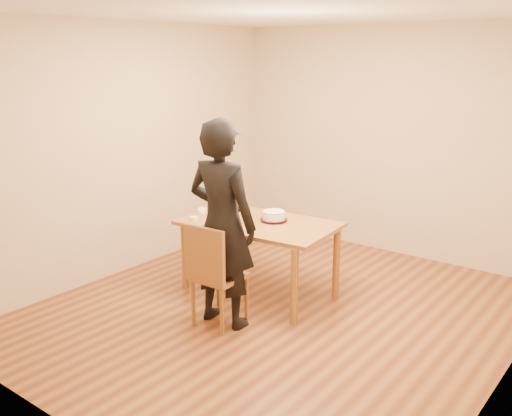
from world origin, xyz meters
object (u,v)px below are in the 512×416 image
Objects in this scene: dining_table at (259,224)px; cake at (274,216)px; dining_chair at (220,277)px; cake_plate at (274,220)px; person at (222,224)px.

dining_table is 0.17m from cake.
cake_plate is at bearing 90.54° from dining_chair.
person is (0.15, -0.73, 0.20)m from dining_table.
cake is (0.00, 0.00, 0.05)m from cake_plate.
person is (0.00, 0.05, 0.48)m from dining_chair.
person reaches higher than dining_chair.
cake_plate reaches higher than dining_chair.
cake is (0.10, 0.11, 0.08)m from dining_table.
cake is (-0.05, 0.88, 0.36)m from dining_chair.
dining_table is at bearing -132.44° from cake_plate.
dining_chair is 1.46× the size of cake_plate.
cake_plate is 0.15× the size of person.
person is at bearing -86.60° from cake.
person reaches higher than cake_plate.
dining_table is 5.59× the size of cake_plate.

